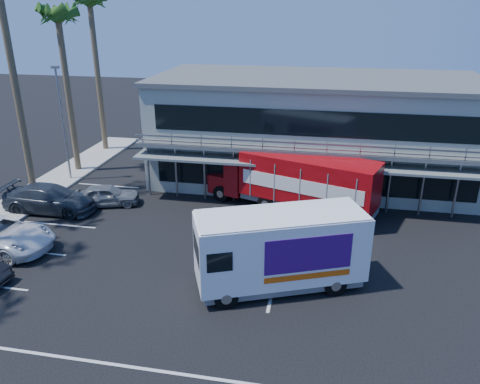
# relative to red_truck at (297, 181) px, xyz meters

# --- Properties ---
(ground) EXTENTS (120.00, 120.00, 0.00)m
(ground) POSITION_rel_red_truck_xyz_m (-2.31, -8.68, -1.96)
(ground) COLOR black
(ground) RESTS_ON ground
(building) EXTENTS (22.40, 12.00, 7.30)m
(building) POSITION_rel_red_truck_xyz_m (0.69, 6.26, 1.69)
(building) COLOR #9AA193
(building) RESTS_ON ground
(curb_strip) EXTENTS (3.00, 32.00, 0.16)m
(curb_strip) POSITION_rel_red_truck_xyz_m (-17.31, -2.68, -1.88)
(curb_strip) COLOR #A5A399
(curb_strip) RESTS_ON ground
(palm_e) EXTENTS (2.80, 2.80, 12.25)m
(palm_e) POSITION_rel_red_truck_xyz_m (-17.01, 4.32, 8.61)
(palm_e) COLOR brown
(palm_e) RESTS_ON ground
(palm_f) EXTENTS (2.80, 2.80, 13.25)m
(palm_f) POSITION_rel_red_truck_xyz_m (-17.41, 9.82, 9.51)
(palm_f) COLOR brown
(palm_f) RESTS_ON ground
(light_pole_far) EXTENTS (0.50, 0.25, 8.09)m
(light_pole_far) POSITION_rel_red_truck_xyz_m (-16.51, 2.32, 2.54)
(light_pole_far) COLOR gray
(light_pole_far) RESTS_ON ground
(red_truck) EXTENTS (10.81, 5.78, 3.57)m
(red_truck) POSITION_rel_red_truck_xyz_m (0.00, 0.00, 0.00)
(red_truck) COLOR maroon
(red_truck) RESTS_ON ground
(white_van) EXTENTS (7.77, 5.15, 3.60)m
(white_van) POSITION_rel_red_truck_xyz_m (-0.07, -8.64, -0.05)
(white_van) COLOR white
(white_van) RESTS_ON ground
(parked_car_d) EXTENTS (5.75, 2.43, 1.66)m
(parked_car_d) POSITION_rel_red_truck_xyz_m (-14.81, -2.98, -1.13)
(parked_car_d) COLOR #2D343C
(parked_car_d) RESTS_ON ground
(parked_car_e) EXTENTS (4.31, 2.80, 1.37)m
(parked_car_e) POSITION_rel_red_truck_xyz_m (-11.81, -1.48, -1.28)
(parked_car_e) COLOR slate
(parked_car_e) RESTS_ON ground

